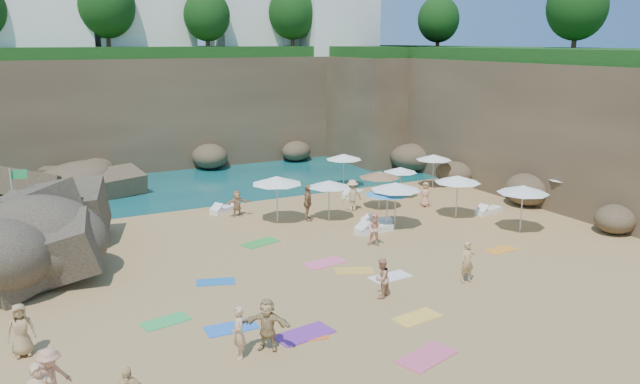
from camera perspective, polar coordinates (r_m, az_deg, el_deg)
name	(u,v)px	position (r m, az deg, el deg)	size (l,w,h in m)	color
ground	(311,255)	(27.78, -0.79, -5.77)	(120.00, 120.00, 0.00)	tan
seawater	(154,151)	(55.45, -14.98, 3.64)	(120.00, 120.00, 0.00)	#0C4751
cliff_back	(191,109)	(50.58, -11.74, 7.46)	(44.00, 8.00, 8.00)	brown
cliff_right	(508,120)	(44.29, 16.82, 6.31)	(8.00, 30.00, 8.00)	brown
cliff_corner	(385,105)	(52.34, 5.98, 7.88)	(10.00, 12.00, 8.00)	brown
rock_promontory	(20,203)	(40.46, -25.71, -0.91)	(12.00, 7.00, 2.00)	brown
clifftop_buildings	(195,14)	(51.38, -11.34, 15.67)	(28.48, 9.48, 7.00)	white
clifftop_trees	(246,11)	(46.03, -6.76, 16.11)	(35.60, 23.82, 4.40)	#11380F
rock_outcrop	(80,260)	(29.08, -21.10, -5.83)	(8.54, 6.40, 3.42)	brown
flag_pole	(16,198)	(31.07, -26.03, -0.48)	(0.72, 0.21, 3.75)	silver
parasol_0	(277,180)	(32.04, -3.97, 1.09)	(2.63, 2.63, 2.49)	silver
parasol_1	(344,157)	(39.95, 2.19, 3.24)	(2.32, 2.32, 2.19)	silver
parasol_2	(400,170)	(37.50, 7.36, 2.03)	(2.00, 2.00, 1.89)	silver
parasol_4	(458,179)	(33.74, 12.48, 1.16)	(2.44, 2.44, 2.31)	silver
parasol_5	(329,184)	(32.53, 0.83, 0.76)	(2.28, 2.28, 2.15)	silver
parasol_6	(380,174)	(34.78, 5.47, 1.61)	(2.31, 2.31, 2.19)	silver
parasol_7	(434,157)	(40.59, 10.37, 3.15)	(2.28, 2.28, 2.15)	silver
parasol_8	(568,177)	(37.01, 21.70, 1.31)	(2.23, 2.23, 2.11)	silver
parasol_9	(396,186)	(31.24, 6.94, 0.52)	(2.53, 2.53, 2.39)	silver
parasol_10	(387,191)	(31.13, 6.19, 0.06)	(2.26, 2.26, 2.14)	silver
parasol_11	(523,189)	(32.01, 18.08, 0.24)	(2.51, 2.51, 2.38)	silver
lounger_0	(225,209)	(35.00, -8.72, -1.56)	(1.80, 0.60, 0.28)	white
lounger_1	(386,194)	(38.22, 6.08, -0.15)	(2.03, 0.68, 0.32)	white
lounger_2	(353,194)	(38.10, 3.06, -0.18)	(1.67, 0.56, 0.26)	silver
lounger_3	(374,229)	(31.08, 4.94, -3.39)	(2.00, 0.67, 0.31)	white
lounger_4	(376,221)	(32.51, 5.17, -2.67)	(1.61, 0.54, 0.25)	white
lounger_5	(489,211)	(35.54, 15.16, -1.66)	(1.75, 0.58, 0.27)	white
towel_0	(231,328)	(21.30, -8.11, -12.18)	(1.72, 0.86, 0.03)	blue
towel_1	(427,357)	(19.63, 9.74, -14.63)	(1.93, 0.97, 0.03)	#DB5576
towel_2	(303,336)	(20.58, -1.55, -13.03)	(1.57, 0.78, 0.03)	orange
towel_3	(165,321)	(22.16, -13.95, -11.41)	(1.60, 0.80, 0.03)	green
towel_4	(417,317)	(22.07, 8.88, -11.25)	(1.67, 0.84, 0.03)	yellow
towel_6	(304,334)	(20.69, -1.46, -12.86)	(1.93, 0.96, 0.03)	#772D95
towel_8	(216,282)	(25.12, -9.52, -8.10)	(1.49, 0.75, 0.03)	#226BB7
towel_9	(325,263)	(26.79, 0.43, -6.49)	(1.78, 0.89, 0.03)	#FA618B
towel_10	(501,250)	(29.57, 16.20, -5.09)	(1.47, 0.74, 0.03)	orange
towel_11	(260,243)	(29.48, -5.49, -4.64)	(1.76, 0.88, 0.03)	green
towel_12	(354,271)	(25.95, 3.14, -7.20)	(1.59, 0.79, 0.03)	gold
towel_13	(390,277)	(25.43, 6.44, -7.71)	(1.67, 0.84, 0.03)	white
person_stand_1	(381,278)	(23.23, 5.63, -7.85)	(0.74, 0.57, 1.51)	tan
person_stand_2	(352,195)	(34.60, 2.97, -0.32)	(1.14, 0.47, 1.77)	#D8B67A
person_stand_3	(308,203)	(32.69, -1.12, -0.99)	(1.13, 0.47, 1.93)	#986E4C
person_stand_4	(425,194)	(35.97, 9.61, -0.22)	(0.71, 0.38, 1.44)	tan
person_stand_5	(237,203)	(33.83, -7.59, -1.04)	(1.34, 0.38, 1.44)	tan
person_stand_6	(239,332)	(19.14, -7.45, -12.62)	(0.60, 0.39, 1.64)	tan
person_lie_2	(23,349)	(21.33, -25.50, -12.84)	(0.80, 1.63, 0.44)	#A68253
person_lie_3	(268,343)	(19.75, -4.81, -13.61)	(1.52, 1.64, 0.44)	tan
person_lie_4	(467,278)	(25.38, 13.25, -7.62)	(0.59, 1.63, 0.39)	tan
person_lie_5	(375,240)	(29.00, 5.05, -4.38)	(0.73, 1.51, 0.57)	#F6A98C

